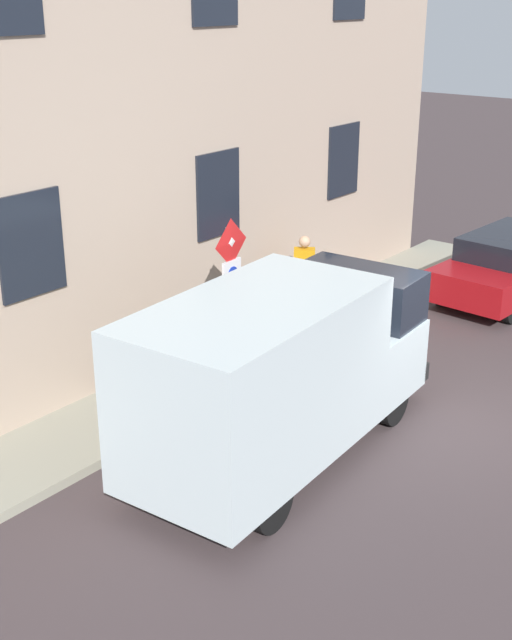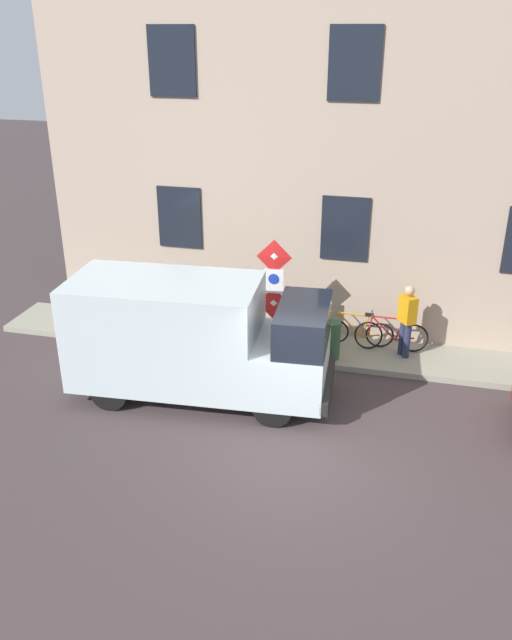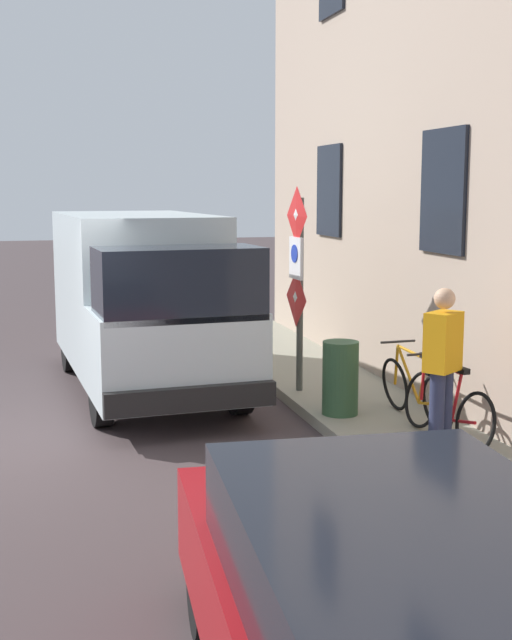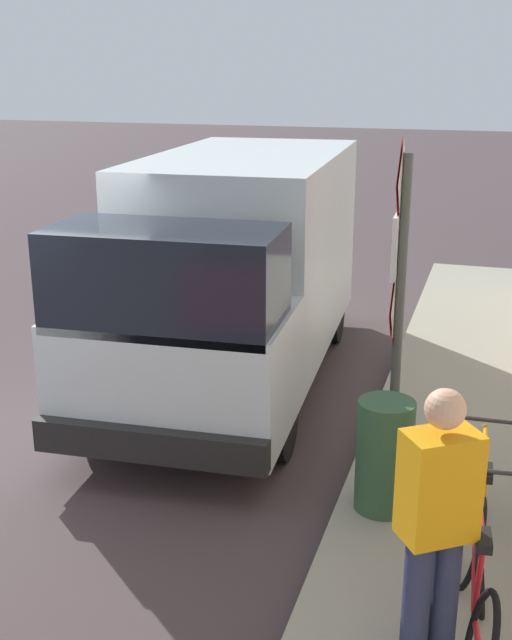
% 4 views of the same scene
% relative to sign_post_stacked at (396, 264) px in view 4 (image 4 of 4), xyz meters
% --- Properties ---
extents(sidewalk_slab, '(1.64, 16.68, 0.14)m').
position_rel_sign_post_stacked_xyz_m(sidewalk_slab, '(0.62, -1.35, -1.71)').
color(sidewalk_slab, gray).
rests_on(sidewalk_slab, ground_plane).
extents(sign_post_stacked, '(0.15, 0.56, 2.64)m').
position_rel_sign_post_stacked_xyz_m(sign_post_stacked, '(0.00, 0.00, 0.00)').
color(sign_post_stacked, '#474C47').
rests_on(sign_post_stacked, sidewalk_slab).
extents(delivery_van, '(2.33, 5.45, 2.50)m').
position_rel_sign_post_stacked_xyz_m(delivery_van, '(-1.91, 1.23, -0.45)').
color(delivery_van, silver).
rests_on(delivery_van, ground_plane).
extents(bicycle_red, '(0.46, 1.72, 0.89)m').
position_rel_sign_post_stacked_xyz_m(bicycle_red, '(0.89, -2.62, -1.27)').
color(bicycle_red, black).
rests_on(bicycle_red, sidewalk_slab).
extents(bicycle_orange, '(0.46, 1.71, 0.89)m').
position_rel_sign_post_stacked_xyz_m(bicycle_orange, '(0.89, -1.83, -1.27)').
color(bicycle_orange, black).
rests_on(bicycle_orange, sidewalk_slab).
extents(pedestrian, '(0.48, 0.44, 1.72)m').
position_rel_sign_post_stacked_xyz_m(pedestrian, '(0.65, -2.94, -0.71)').
color(pedestrian, '#262B47').
rests_on(pedestrian, sidewalk_slab).
extents(litter_bin, '(0.44, 0.44, 0.90)m').
position_rel_sign_post_stacked_xyz_m(litter_bin, '(0.15, -1.30, -1.19)').
color(litter_bin, '#2D5133').
rests_on(litter_bin, sidewalk_slab).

